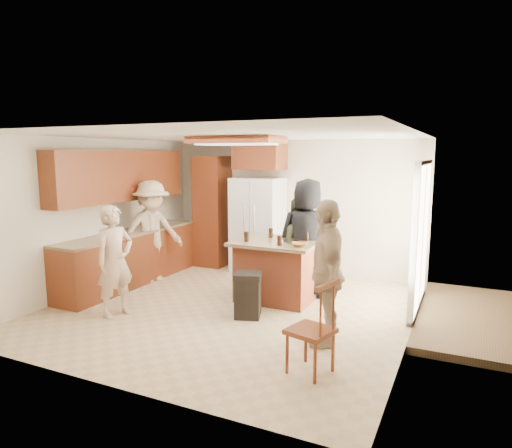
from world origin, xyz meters
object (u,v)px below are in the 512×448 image
at_px(person_behind_right, 307,238).
at_px(kitchen_island, 277,270).
at_px(spindle_chair, 312,331).
at_px(person_front_left, 115,261).
at_px(person_side_right, 327,272).
at_px(trash_bin, 248,295).
at_px(person_behind_left, 297,245).
at_px(person_counter, 152,232).
at_px(refrigerator, 258,225).

distance_m(person_behind_right, kitchen_island, 0.70).
bearing_deg(spindle_chair, person_behind_right, 110.12).
bearing_deg(person_front_left, person_side_right, -69.17).
height_order(person_behind_right, trash_bin, person_behind_right).
distance_m(person_behind_right, spindle_chair, 2.65).
bearing_deg(person_behind_right, person_side_right, 103.46).
height_order(person_behind_left, person_side_right, person_side_right).
height_order(person_behind_right, spindle_chair, person_behind_right).
xyz_separation_m(person_front_left, person_counter, (-0.62, 1.61, 0.12)).
bearing_deg(kitchen_island, spindle_chair, -58.76).
distance_m(person_behind_left, trash_bin, 1.47).
bearing_deg(person_front_left, trash_bin, -52.59).
height_order(person_counter, spindle_chair, person_counter).
distance_m(kitchen_island, spindle_chair, 2.42).
relative_size(person_front_left, person_side_right, 0.90).
bearing_deg(person_counter, person_behind_right, -58.64).
relative_size(person_behind_left, person_behind_right, 0.83).
xyz_separation_m(person_behind_right, spindle_chair, (0.90, -2.44, -0.48)).
xyz_separation_m(person_counter, kitchen_island, (2.38, -0.02, -0.42)).
bearing_deg(kitchen_island, refrigerator, 124.40).
relative_size(person_behind_left, spindle_chair, 1.56).
relative_size(person_behind_left, refrigerator, 0.86).
bearing_deg(person_behind_right, person_front_left, 30.18).
bearing_deg(person_front_left, person_behind_right, -32.82).
xyz_separation_m(person_behind_right, kitchen_island, (-0.36, -0.37, -0.46)).
xyz_separation_m(person_behind_right, refrigerator, (-1.35, 1.07, -0.04)).
xyz_separation_m(person_behind_left, spindle_chair, (1.12, -2.58, -0.32)).
height_order(person_side_right, trash_bin, person_side_right).
distance_m(person_behind_right, refrigerator, 1.73).
relative_size(person_behind_right, spindle_chair, 1.89).
relative_size(person_side_right, trash_bin, 2.75).
bearing_deg(person_front_left, refrigerator, 0.13).
bearing_deg(person_counter, kitchen_island, -66.47).
bearing_deg(person_front_left, spindle_chair, -84.57).
bearing_deg(trash_bin, kitchen_island, 85.47).
height_order(person_behind_right, person_counter, person_behind_right).
height_order(person_front_left, trash_bin, person_front_left).
relative_size(person_behind_left, person_side_right, 0.90).
relative_size(person_behind_left, kitchen_island, 1.21).
bearing_deg(person_side_right, person_behind_left, -172.54).
relative_size(person_counter, refrigerator, 0.99).
bearing_deg(spindle_chair, refrigerator, 122.57).
distance_m(person_counter, spindle_chair, 4.22).
bearing_deg(person_behind_left, trash_bin, 58.18).
distance_m(person_behind_left, person_behind_right, 0.31).
relative_size(refrigerator, trash_bin, 2.86).
relative_size(kitchen_island, trash_bin, 2.03).
distance_m(person_side_right, trash_bin, 1.40).
relative_size(refrigerator, kitchen_island, 1.41).
xyz_separation_m(kitchen_island, trash_bin, (-0.07, -0.87, -0.16)).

